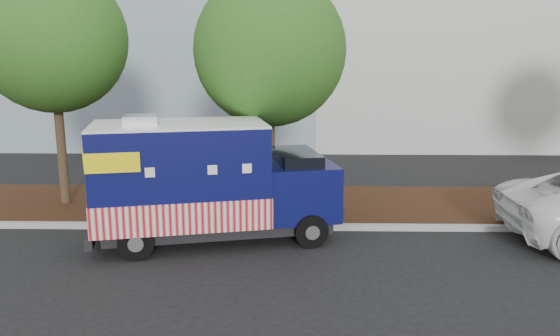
{
  "coord_description": "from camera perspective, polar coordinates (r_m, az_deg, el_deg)",
  "views": [
    {
      "loc": [
        0.91,
        -11.98,
        4.46
      ],
      "look_at": [
        0.65,
        0.6,
        1.79
      ],
      "focal_mm": 35.0,
      "sensor_mm": 36.0,
      "label": 1
    }
  ],
  "objects": [
    {
      "name": "sign_post",
      "position": [
        14.49,
        -11.34,
        -1.25
      ],
      "size": [
        0.06,
        0.06,
        2.4
      ],
      "primitive_type": "cube",
      "color": "#473828",
      "rests_on": "ground"
    },
    {
      "name": "tree_b",
      "position": [
        15.0,
        -1.06,
        12.17
      ],
      "size": [
        4.12,
        4.12,
        6.58
      ],
      "color": "#38281C",
      "rests_on": "ground"
    },
    {
      "name": "food_truck",
      "position": [
        13.06,
        -8.04,
        -1.72
      ],
      "size": [
        6.13,
        3.33,
        3.07
      ],
      "rotation": [
        0.0,
        0.0,
        0.22
      ],
      "color": "black",
      "rests_on": "ground"
    },
    {
      "name": "ground",
      "position": [
        12.82,
        -2.99,
        -8.39
      ],
      "size": [
        120.0,
        120.0,
        0.0
      ],
      "primitive_type": "plane",
      "color": "black",
      "rests_on": "ground"
    },
    {
      "name": "mulch_strip",
      "position": [
        16.12,
        -2.1,
        -3.81
      ],
      "size": [
        120.0,
        4.0,
        0.15
      ],
      "primitive_type": "cube",
      "color": "black",
      "rests_on": "ground"
    },
    {
      "name": "curb",
      "position": [
        14.11,
        -2.58,
        -6.12
      ],
      "size": [
        120.0,
        0.18,
        0.15
      ],
      "primitive_type": "cube",
      "color": "#9E9E99",
      "rests_on": "ground"
    },
    {
      "name": "tree_a",
      "position": [
        16.67,
        -22.69,
        12.3
      ],
      "size": [
        4.08,
        4.08,
        6.86
      ],
      "color": "#38281C",
      "rests_on": "ground"
    }
  ]
}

